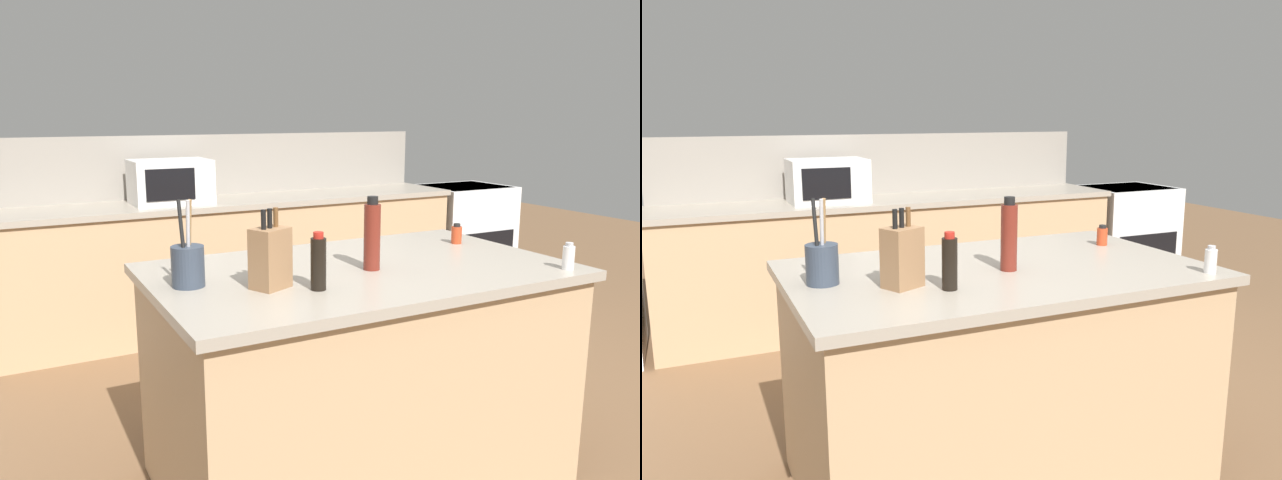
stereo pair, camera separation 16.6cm
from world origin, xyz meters
The scene contains 12 objects.
ground_plane centered at (0.00, 0.00, 0.00)m, with size 14.00×14.00×0.00m, color brown.
back_counter_run centered at (0.30, 2.20, 0.47)m, with size 3.43×0.66×0.94m.
wall_backsplash centered at (0.30, 2.52, 1.17)m, with size 3.39×0.03×0.46m, color gray.
kitchen_island centered at (0.00, 0.00, 0.47)m, with size 1.69×1.03×0.94m.
range_oven centered at (2.43, 2.20, 0.47)m, with size 0.76×0.65×0.92m.
microwave centered at (-0.21, 2.20, 1.09)m, with size 0.53×0.39×0.30m.
knife_block centered at (-0.45, -0.12, 1.05)m, with size 0.16×0.15×0.29m.
utensil_crock centered at (-0.70, 0.04, 1.02)m, with size 0.12×0.12×0.32m.
salt_shaker centered at (0.73, -0.42, 0.99)m, with size 0.05×0.05×0.11m.
soy_sauce_bottle centered at (-0.31, -0.22, 1.04)m, with size 0.06×0.06×0.21m.
spice_jar_paprika centered at (0.66, 0.19, 0.98)m, with size 0.05×0.05×0.10m.
vinegar_bottle centered at (0.02, -0.06, 1.08)m, with size 0.07×0.07×0.30m.
Camera 1 is at (-1.30, -2.12, 1.56)m, focal length 35.00 mm.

